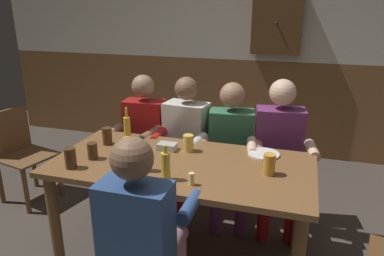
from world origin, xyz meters
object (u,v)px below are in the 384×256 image
at_px(pint_glass_0, 269,164).
at_px(bottle_2, 166,166).
at_px(table_candle, 192,179).
at_px(plate_0, 264,154).
at_px(chair_empty_near_left, 21,152).
at_px(bottle_1, 127,127).
at_px(pint_glass_4, 70,158).
at_px(pint_glass_5, 107,136).
at_px(person_3, 279,148).
at_px(person_4, 143,228).
at_px(pint_glass_1, 188,143).
at_px(person_0, 142,137).
at_px(bottle_0, 143,158).
at_px(condiment_caddy, 167,147).
at_px(dining_table, 182,176).
at_px(person_2, 231,146).
at_px(person_1, 183,140).
at_px(pint_glass_3, 128,146).
at_px(wall_dart_cabinet, 277,23).
at_px(pint_glass_2, 93,151).

bearing_deg(pint_glass_0, bottle_2, -156.66).
relative_size(table_candle, plate_0, 0.35).
distance_m(chair_empty_near_left, bottle_1, 1.24).
xyz_separation_m(pint_glass_4, pint_glass_5, (0.02, 0.46, -0.00)).
xyz_separation_m(person_3, person_4, (-0.62, -1.34, -0.02)).
bearing_deg(table_candle, pint_glass_1, 109.56).
bearing_deg(pint_glass_1, person_0, 142.37).
bearing_deg(table_candle, bottle_0, 164.24).
bearing_deg(condiment_caddy, table_candle, -55.06).
bearing_deg(pint_glass_5, dining_table, -13.66).
distance_m(pint_glass_1, pint_glass_4, 0.84).
relative_size(person_3, pint_glass_1, 9.87).
distance_m(dining_table, person_2, 0.70).
xyz_separation_m(person_0, condiment_caddy, (0.43, -0.47, 0.13)).
height_order(chair_empty_near_left, bottle_0, bottle_0).
bearing_deg(bottle_1, person_1, 42.08).
relative_size(person_0, plate_0, 5.37).
bearing_deg(dining_table, condiment_caddy, 132.99).
xyz_separation_m(pint_glass_3, pint_glass_5, (-0.24, 0.12, 0.01)).
bearing_deg(bottle_0, pint_glass_3, 133.64).
distance_m(bottle_2, wall_dart_cabinet, 2.61).
distance_m(pint_glass_4, wall_dart_cabinet, 2.83).
bearing_deg(person_2, pint_glass_3, 33.49).
xyz_separation_m(table_candle, bottle_2, (-0.17, 0.02, 0.06)).
bearing_deg(pint_glass_1, condiment_caddy, -172.60).
height_order(pint_glass_4, pint_glass_5, pint_glass_4).
height_order(pint_glass_1, wall_dart_cabinet, wall_dart_cabinet).
bearing_deg(wall_dart_cabinet, bottle_2, -99.71).
relative_size(person_1, bottle_2, 5.31).
distance_m(person_4, wall_dart_cabinet, 3.03).
height_order(person_1, table_candle, person_1).
xyz_separation_m(person_0, person_1, (0.39, 0.01, 0.01)).
distance_m(dining_table, person_3, 0.92).
xyz_separation_m(pint_glass_2, wall_dart_cabinet, (1.03, 2.31, 0.77)).
bearing_deg(bottle_0, person_1, 91.04).
relative_size(person_4, pint_glass_2, 10.33).
relative_size(person_0, person_4, 1.00).
distance_m(condiment_caddy, pint_glass_2, 0.54).
relative_size(bottle_0, pint_glass_5, 1.82).
distance_m(person_1, pint_glass_4, 1.09).
bearing_deg(chair_empty_near_left, pint_glass_4, 69.71).
bearing_deg(person_1, wall_dart_cabinet, -104.56).
bearing_deg(person_3, bottle_1, 6.76).
xyz_separation_m(person_1, pint_glass_2, (-0.41, -0.79, 0.16)).
bearing_deg(wall_dart_cabinet, plate_0, -86.38).
bearing_deg(person_3, pint_glass_5, 12.88).
bearing_deg(person_3, pint_glass_0, 79.24).
bearing_deg(bottle_1, condiment_caddy, -20.24).
xyz_separation_m(person_0, pint_glass_5, (-0.06, -0.50, 0.18)).
relative_size(bottle_0, wall_dart_cabinet, 0.35).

